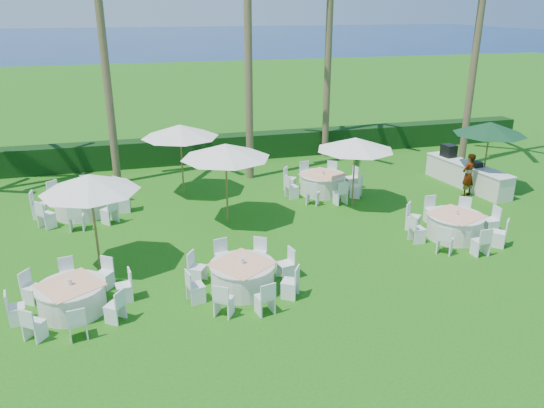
{
  "coord_description": "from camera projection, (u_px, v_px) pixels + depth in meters",
  "views": [
    {
      "loc": [
        -3.63,
        -12.92,
        7.17
      ],
      "look_at": [
        0.5,
        2.05,
        1.3
      ],
      "focal_mm": 35.0,
      "sensor_mm": 36.0,
      "label": 1
    }
  ],
  "objects": [
    {
      "name": "staff_person",
      "position": [
        468.0,
        175.0,
        20.86
      ],
      "size": [
        0.74,
        0.62,
        1.74
      ],
      "primitive_type": "imported",
      "rotation": [
        0.0,
        0.0,
        3.51
      ],
      "color": "gray",
      "rests_on": "ground"
    },
    {
      "name": "umbrella_b",
      "position": [
        226.0,
        151.0,
        17.68
      ],
      "size": [
        3.04,
        3.04,
        2.83
      ],
      "color": "brown",
      "rests_on": "ground"
    },
    {
      "name": "umbrella_c",
      "position": [
        180.0,
        131.0,
        20.4
      ],
      "size": [
        3.0,
        3.0,
        2.84
      ],
      "color": "brown",
      "rests_on": "ground"
    },
    {
      "name": "buffet_table",
      "position": [
        467.0,
        174.0,
        22.05
      ],
      "size": [
        1.49,
        4.33,
        1.51
      ],
      "color": "silver",
      "rests_on": "ground"
    },
    {
      "name": "banquet_table_b",
      "position": [
        242.0,
        276.0,
        14.08
      ],
      "size": [
        3.06,
        3.06,
        0.93
      ],
      "color": "silver",
      "rests_on": "ground"
    },
    {
      "name": "palm_b",
      "position": [
        104.0,
        53.0,
        20.86
      ],
      "size": [
        4.4,
        4.14,
        9.81
      ],
      "color": "brown",
      "rests_on": "ground"
    },
    {
      "name": "banquet_table_a",
      "position": [
        72.0,
        297.0,
        13.08
      ],
      "size": [
        2.93,
        2.93,
        0.89
      ],
      "color": "silver",
      "rests_on": "ground"
    },
    {
      "name": "ocean",
      "position": [
        138.0,
        42.0,
        107.08
      ],
      "size": [
        260.0,
        260.0,
        0.0
      ],
      "primitive_type": "plane",
      "color": "#082253",
      "rests_on": "ground"
    },
    {
      "name": "umbrella_d",
      "position": [
        355.0,
        144.0,
        19.31
      ],
      "size": [
        2.87,
        2.87,
        2.63
      ],
      "color": "brown",
      "rests_on": "ground"
    },
    {
      "name": "umbrella_green",
      "position": [
        490.0,
        128.0,
        20.93
      ],
      "size": [
        2.84,
        2.84,
        2.83
      ],
      "color": "brown",
      "rests_on": "ground"
    },
    {
      "name": "palm_c",
      "position": [
        248.0,
        9.0,
        20.92
      ],
      "size": [
        4.37,
        4.25,
        13.01
      ],
      "color": "brown",
      "rests_on": "ground"
    },
    {
      "name": "palm_d",
      "position": [
        328.0,
        56.0,
        25.0
      ],
      "size": [
        4.35,
        4.28,
        8.83
      ],
      "color": "brown",
      "rests_on": "ground"
    },
    {
      "name": "hedge",
      "position": [
        208.0,
        149.0,
        25.7
      ],
      "size": [
        34.0,
        1.0,
        1.2
      ],
      "primitive_type": "cube",
      "color": "black",
      "rests_on": "ground"
    },
    {
      "name": "umbrella_a",
      "position": [
        90.0,
        183.0,
        14.38
      ],
      "size": [
        2.7,
        2.7,
        2.87
      ],
      "color": "brown",
      "rests_on": "ground"
    },
    {
      "name": "banquet_table_f",
      "position": [
        322.0,
        183.0,
        21.31
      ],
      "size": [
        3.21,
        3.21,
        0.97
      ],
      "color": "silver",
      "rests_on": "ground"
    },
    {
      "name": "banquet_table_c",
      "position": [
        455.0,
        225.0,
        17.25
      ],
      "size": [
        3.15,
        3.15,
        0.96
      ],
      "color": "silver",
      "rests_on": "ground"
    },
    {
      "name": "banquet_table_d",
      "position": [
        82.0,
        203.0,
        19.13
      ],
      "size": [
        3.4,
        3.4,
        1.02
      ],
      "color": "silver",
      "rests_on": "ground"
    },
    {
      "name": "ground",
      "position": [
        274.0,
        273.0,
        15.09
      ],
      "size": [
        120.0,
        120.0,
        0.0
      ],
      "primitive_type": "plane",
      "color": "#215E10",
      "rests_on": "ground"
    },
    {
      "name": "palm_e",
      "position": [
        477.0,
        40.0,
        23.18
      ],
      "size": [
        4.35,
        4.28,
        10.44
      ],
      "color": "brown",
      "rests_on": "ground"
    }
  ]
}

